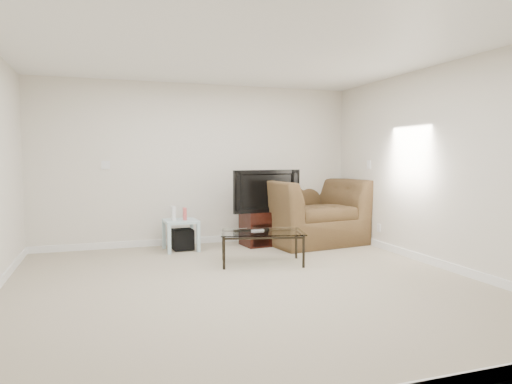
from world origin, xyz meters
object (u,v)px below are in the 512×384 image
object	(u,v)px
coffee_table	(262,248)
subwoofer	(183,239)
recliner	(309,200)
television	(264,191)
tv_stand	(263,228)
side_table	(181,235)

from	to	relation	value
coffee_table	subwoofer	bearing A→B (deg)	124.80
recliner	coffee_table	distance (m)	1.74
recliner	coffee_table	bearing A→B (deg)	-143.78
television	subwoofer	world-z (taller)	television
television	coffee_table	bearing A→B (deg)	-118.98
tv_stand	recliner	xyz separation A→B (m)	(0.77, 0.00, 0.41)
tv_stand	subwoofer	bearing A→B (deg)	172.00
side_table	recliner	bearing A→B (deg)	0.00
recliner	subwoofer	bearing A→B (deg)	171.45
subwoofer	coffee_table	world-z (taller)	coffee_table
side_table	tv_stand	bearing A→B (deg)	0.00
television	subwoofer	distance (m)	1.43
side_table	coffee_table	size ratio (longest dim) A/B	0.44
tv_stand	television	distance (m)	0.59
subwoofer	coffee_table	bearing A→B (deg)	-55.20
side_table	coffee_table	world-z (taller)	side_table
subwoofer	side_table	bearing A→B (deg)	-143.32
television	recliner	distance (m)	0.79
subwoofer	coffee_table	size ratio (longest dim) A/B	0.28
side_table	television	bearing A→B (deg)	-1.18
tv_stand	subwoofer	size ratio (longest dim) A/B	2.17
tv_stand	television	world-z (taller)	television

